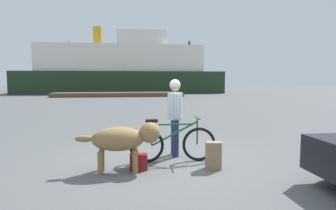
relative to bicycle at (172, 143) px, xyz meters
name	(u,v)px	position (x,y,z in m)	size (l,w,h in m)	color
ground_plane	(173,162)	(0.01, -0.02, -0.38)	(160.00, 160.00, 0.00)	#595B5B
bicycle	(172,143)	(0.00, 0.00, 0.00)	(1.76, 0.44, 0.90)	black
person_cyclist	(175,110)	(0.13, 0.49, 0.62)	(0.32, 0.53, 1.67)	navy
dog	(124,139)	(-0.96, -0.50, 0.22)	(1.51, 0.51, 0.89)	olive
backpack	(213,155)	(0.69, -0.56, -0.12)	(0.28, 0.20, 0.51)	#8C7251
handbag_pannier	(139,162)	(-0.69, -0.43, -0.23)	(0.32, 0.18, 0.29)	maroon
dock_pier	(119,94)	(-1.93, 23.68, -0.18)	(12.73, 2.72, 0.40)	brown
ferry_boat	(123,70)	(-1.68, 32.17, 2.49)	(24.71, 7.94, 8.26)	#1E331E
sailboat_moored	(129,88)	(-0.88, 36.87, 0.10)	(8.45, 2.37, 7.00)	silver
pine_tree_far_left	(70,59)	(-11.86, 50.71, 5.15)	(3.17, 3.17, 8.83)	#4C331E
pine_tree_center	(121,52)	(-2.25, 47.18, 6.22)	(2.90, 2.90, 10.43)	#4C331E
pine_tree_far_right	(189,57)	(10.73, 50.55, 5.73)	(4.13, 4.13, 9.42)	#4C331E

